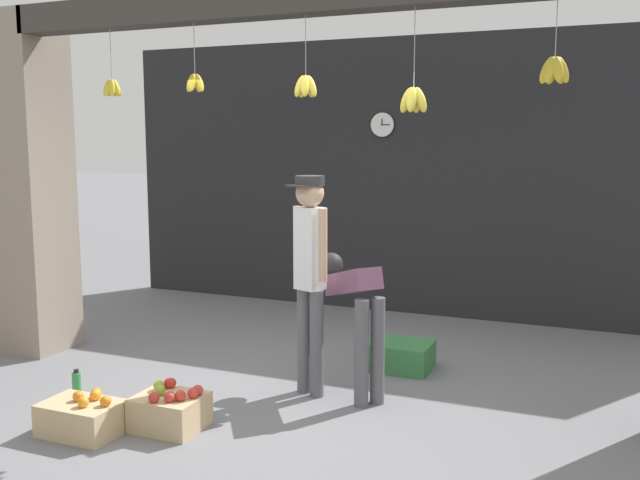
% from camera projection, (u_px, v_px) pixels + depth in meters
% --- Properties ---
extents(ground_plane, '(60.00, 60.00, 0.00)m').
position_uv_depth(ground_plane, '(297.00, 400.00, 5.60)').
color(ground_plane, slate).
extents(shop_back_wall, '(7.25, 0.12, 3.18)m').
position_uv_depth(shop_back_wall, '(409.00, 177.00, 8.23)').
color(shop_back_wall, '#232326').
rests_on(shop_back_wall, ground_plane).
extents(shop_pillar_left, '(0.70, 0.60, 3.18)m').
position_uv_depth(shop_pillar_left, '(26.00, 186.00, 6.78)').
color(shop_pillar_left, gray).
rests_on(shop_pillar_left, ground_plane).
extents(storefront_awning, '(5.35, 0.25, 0.98)m').
position_uv_depth(storefront_awning, '(304.00, 3.00, 5.27)').
color(storefront_awning, '#3D3833').
extents(shopkeeper, '(0.33, 0.31, 1.75)m').
position_uv_depth(shopkeeper, '(310.00, 266.00, 5.58)').
color(shopkeeper, '#56565B').
rests_on(shopkeeper, ground_plane).
extents(worker_stooping, '(0.70, 0.66, 1.09)m').
position_uv_depth(worker_stooping, '(355.00, 306.00, 5.61)').
color(worker_stooping, '#56565B').
rests_on(worker_stooping, ground_plane).
extents(fruit_crate_oranges, '(0.54, 0.37, 0.30)m').
position_uv_depth(fruit_crate_oranges, '(82.00, 417.00, 4.93)').
color(fruit_crate_oranges, tan).
rests_on(fruit_crate_oranges, ground_plane).
extents(fruit_crate_apples, '(0.47, 0.40, 0.31)m').
position_uv_depth(fruit_crate_apples, '(170.00, 410.00, 5.03)').
color(fruit_crate_apples, tan).
rests_on(fruit_crate_apples, ground_plane).
extents(produce_box_green, '(0.55, 0.44, 0.24)m').
position_uv_depth(produce_box_green, '(400.00, 356.00, 6.33)').
color(produce_box_green, '#387A42').
rests_on(produce_box_green, ground_plane).
extents(water_bottle, '(0.07, 0.07, 0.26)m').
position_uv_depth(water_bottle, '(77.00, 387.00, 5.53)').
color(water_bottle, '#38934C').
rests_on(water_bottle, ground_plane).
extents(wall_clock, '(0.29, 0.03, 0.29)m').
position_uv_depth(wall_clock, '(382.00, 125.00, 8.20)').
color(wall_clock, black).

